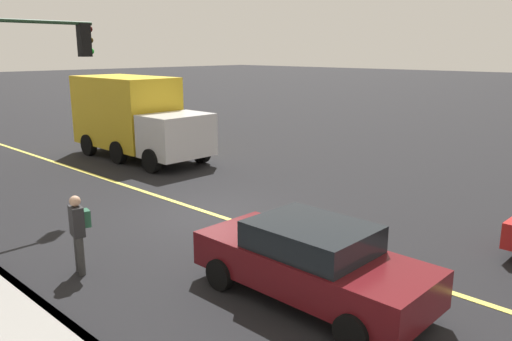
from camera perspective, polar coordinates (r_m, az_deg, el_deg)
name	(u,v)px	position (r m, az deg, el deg)	size (l,w,h in m)	color
ground	(210,213)	(14.10, -5.24, -4.84)	(200.00, 200.00, 0.00)	black
curb_edge	(0,273)	(11.47, -26.94, -10.29)	(80.00, 0.16, 0.15)	slate
lane_stripe_center	(210,213)	(14.09, -5.24, -4.81)	(80.00, 0.16, 0.01)	#D8CC4C
car_maroon	(311,260)	(9.22, 6.20, -10.04)	(4.43, 1.94, 1.44)	#591116
truck_yellow	(135,116)	(21.63, -13.53, 5.97)	(6.73, 2.65, 3.33)	silver
pedestrian_with_backpack	(78,229)	(10.72, -19.39, -6.20)	(0.43, 0.42, 1.63)	#383838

